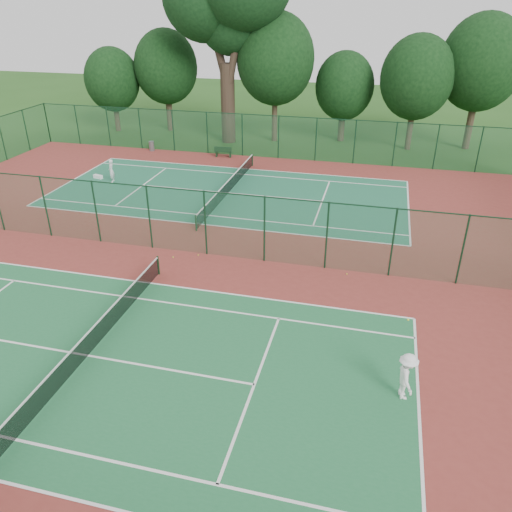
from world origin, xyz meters
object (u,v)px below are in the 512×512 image
Objects in this scene: player_far at (111,171)px; bench at (223,152)px; kit_bag at (98,177)px; trash_bin at (152,146)px; player_near at (406,376)px.

bench is (5.88, 8.02, -0.37)m from player_far.
player_far reaches higher than bench.
kit_bag is at bearing -137.85° from bench.
trash_bin is 1.15× the size of kit_bag.
bench is 10.52m from kit_bag.
trash_bin is at bearing 173.16° from bench.
bench is at bearing 17.03° from player_near.
kit_bag is (-7.31, -7.56, -0.33)m from bench.
bench is (6.63, -0.35, 0.05)m from trash_bin.
player_far is 1.11× the size of bench.
bench reaches higher than kit_bag.
kit_bag is (-0.68, -7.91, -0.28)m from trash_bin.
player_far reaches higher than trash_bin.
trash_bin reaches higher than kit_bag.
player_far reaches higher than kit_bag.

